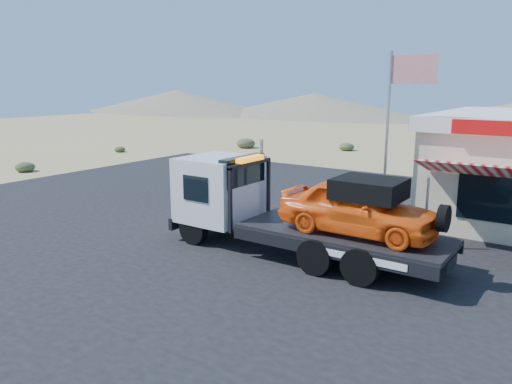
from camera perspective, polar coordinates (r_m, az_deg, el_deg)
ground at (r=16.56m, az=-7.12°, el=-5.31°), size 120.00×120.00×0.00m
asphalt_lot at (r=17.75m, az=4.24°, el=-3.99°), size 32.00×24.00×0.02m
tow_truck at (r=14.57m, az=4.51°, el=-1.55°), size 8.36×2.48×2.79m
flagpole at (r=17.21m, az=15.56°, el=7.80°), size 1.55×0.10×6.00m
desert_scrub at (r=32.40m, az=-12.82°, el=3.76°), size 27.35×33.67×0.79m
distant_hills at (r=69.95m, az=17.97°, el=9.24°), size 126.00×48.00×4.20m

